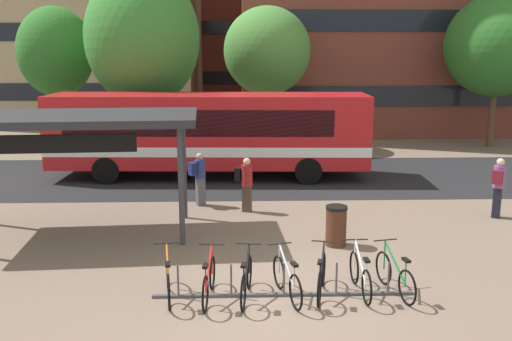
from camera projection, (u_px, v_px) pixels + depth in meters
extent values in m
plane|color=#7A6656|center=(274.00, 297.00, 11.19)|extent=(200.00, 200.00, 0.00)
cube|color=#232326|center=(257.00, 176.00, 21.77)|extent=(80.00, 7.20, 0.01)
cube|color=red|center=(209.00, 130.00, 21.32)|extent=(12.09, 3.04, 2.70)
cube|color=white|center=(210.00, 147.00, 21.45)|extent=(12.12, 3.06, 0.36)
cube|color=black|center=(353.00, 100.00, 21.02)|extent=(1.09, 2.33, 0.40)
cube|color=black|center=(366.00, 123.00, 21.20)|extent=(0.17, 2.19, 1.40)
cube|color=black|center=(204.00, 115.00, 22.45)|extent=(9.83, 0.46, 0.97)
cube|color=black|center=(198.00, 123.00, 20.02)|extent=(9.83, 0.46, 0.97)
cylinder|color=black|center=(304.00, 159.00, 22.70)|extent=(1.01, 0.34, 1.00)
cylinder|color=black|center=(308.00, 171.00, 20.44)|extent=(1.01, 0.34, 1.00)
cylinder|color=black|center=(122.00, 158.00, 22.77)|extent=(1.01, 0.34, 1.00)
cylinder|color=black|center=(106.00, 170.00, 20.51)|extent=(1.01, 0.34, 1.00)
cube|color=#47474C|center=(284.00, 295.00, 11.23)|extent=(5.28, 0.10, 0.06)
cylinder|color=#47474C|center=(178.00, 281.00, 11.09)|extent=(0.04, 0.04, 0.70)
cylinder|color=#47474C|center=(231.00, 281.00, 11.13)|extent=(0.04, 0.04, 0.70)
cylinder|color=#47474C|center=(284.00, 280.00, 11.16)|extent=(0.04, 0.04, 0.70)
cylinder|color=#47474C|center=(336.00, 279.00, 11.20)|extent=(0.04, 0.04, 0.70)
cylinder|color=#47474C|center=(388.00, 278.00, 11.23)|extent=(0.04, 0.04, 0.70)
torus|color=black|center=(167.00, 272.00, 11.57)|extent=(0.15, 0.70, 0.70)
torus|color=black|center=(169.00, 292.00, 10.59)|extent=(0.15, 0.70, 0.70)
cube|color=orange|center=(168.00, 266.00, 11.03)|extent=(0.17, 0.91, 0.58)
cylinder|color=orange|center=(168.00, 277.00, 10.63)|extent=(0.03, 0.03, 0.55)
cube|color=black|center=(168.00, 264.00, 10.57)|extent=(0.13, 0.23, 0.05)
cylinder|color=orange|center=(167.00, 258.00, 11.48)|extent=(0.04, 0.04, 0.65)
cylinder|color=black|center=(166.00, 243.00, 11.41)|extent=(0.52, 0.10, 0.03)
torus|color=black|center=(212.00, 273.00, 11.50)|extent=(0.10, 0.71, 0.70)
torus|color=black|center=(205.00, 294.00, 10.51)|extent=(0.10, 0.71, 0.70)
cube|color=red|center=(209.00, 268.00, 10.96)|extent=(0.11, 0.92, 0.58)
cylinder|color=red|center=(206.00, 279.00, 10.55)|extent=(0.03, 0.03, 0.55)
cube|color=black|center=(205.00, 266.00, 10.49)|extent=(0.12, 0.23, 0.05)
cylinder|color=red|center=(212.00, 259.00, 11.42)|extent=(0.03, 0.03, 0.65)
cylinder|color=black|center=(212.00, 244.00, 11.35)|extent=(0.52, 0.07, 0.03)
torus|color=black|center=(249.00, 272.00, 11.54)|extent=(0.14, 0.70, 0.70)
torus|color=black|center=(243.00, 293.00, 10.55)|extent=(0.14, 0.70, 0.70)
cube|color=black|center=(246.00, 267.00, 11.00)|extent=(0.15, 0.92, 0.58)
cylinder|color=black|center=(244.00, 278.00, 10.59)|extent=(0.03, 0.03, 0.55)
cube|color=black|center=(244.00, 265.00, 10.53)|extent=(0.13, 0.23, 0.05)
cylinder|color=black|center=(249.00, 258.00, 11.45)|extent=(0.04, 0.04, 0.65)
cylinder|color=black|center=(249.00, 244.00, 11.39)|extent=(0.52, 0.10, 0.03)
torus|color=black|center=(279.00, 272.00, 11.55)|extent=(0.22, 0.69, 0.70)
torus|color=black|center=(296.00, 292.00, 10.59)|extent=(0.22, 0.69, 0.70)
cube|color=#B7BABF|center=(287.00, 267.00, 11.02)|extent=(0.26, 0.90, 0.58)
cylinder|color=#B7BABF|center=(294.00, 277.00, 10.63)|extent=(0.04, 0.04, 0.55)
cube|color=black|center=(294.00, 264.00, 10.57)|extent=(0.15, 0.24, 0.05)
cylinder|color=#B7BABF|center=(279.00, 258.00, 11.46)|extent=(0.04, 0.04, 0.65)
cylinder|color=black|center=(279.00, 244.00, 11.39)|extent=(0.51, 0.15, 0.03)
torus|color=black|center=(323.00, 270.00, 11.68)|extent=(0.20, 0.70, 0.70)
torus|color=black|center=(319.00, 290.00, 10.70)|extent=(0.20, 0.70, 0.70)
cube|color=black|center=(322.00, 264.00, 11.14)|extent=(0.24, 0.90, 0.58)
cylinder|color=black|center=(320.00, 275.00, 10.74)|extent=(0.04, 0.04, 0.55)
cube|color=black|center=(320.00, 262.00, 10.68)|extent=(0.15, 0.24, 0.05)
cylinder|color=black|center=(324.00, 256.00, 11.59)|extent=(0.04, 0.04, 0.65)
cylinder|color=black|center=(324.00, 241.00, 11.52)|extent=(0.51, 0.14, 0.03)
torus|color=black|center=(354.00, 267.00, 11.79)|extent=(0.07, 0.71, 0.70)
torus|color=black|center=(367.00, 288.00, 10.80)|extent=(0.07, 0.71, 0.70)
cube|color=silver|center=(361.00, 262.00, 11.25)|extent=(0.07, 0.92, 0.58)
cylinder|color=silver|center=(366.00, 273.00, 10.84)|extent=(0.03, 0.03, 0.55)
cube|color=black|center=(367.00, 260.00, 10.78)|extent=(0.11, 0.22, 0.05)
cylinder|color=silver|center=(355.00, 254.00, 11.70)|extent=(0.03, 0.03, 0.65)
cylinder|color=black|center=(355.00, 240.00, 11.64)|extent=(0.52, 0.05, 0.03)
torus|color=black|center=(383.00, 268.00, 11.77)|extent=(0.19, 0.70, 0.70)
torus|color=black|center=(407.00, 288.00, 10.80)|extent=(0.19, 0.70, 0.70)
cube|color=#1E7F38|center=(395.00, 262.00, 11.24)|extent=(0.22, 0.91, 0.58)
cylinder|color=#1E7F38|center=(405.00, 273.00, 10.84)|extent=(0.04, 0.04, 0.55)
cube|color=black|center=(406.00, 260.00, 10.78)|extent=(0.14, 0.24, 0.05)
cylinder|color=#1E7F38|center=(385.00, 254.00, 11.68)|extent=(0.04, 0.04, 0.65)
cylinder|color=black|center=(385.00, 240.00, 11.61)|extent=(0.51, 0.13, 0.03)
cylinder|color=#38383D|center=(181.00, 187.00, 13.88)|extent=(0.15, 0.15, 3.02)
cylinder|color=#38383D|center=(184.00, 168.00, 16.13)|extent=(0.15, 0.15, 3.02)
cube|color=#28282D|center=(70.00, 118.00, 14.40)|extent=(6.69, 3.51, 0.20)
cube|color=black|center=(58.00, 144.00, 13.22)|extent=(3.65, 0.31, 0.44)
cube|color=#47382D|center=(247.00, 199.00, 17.01)|extent=(0.31, 0.27, 0.80)
cylinder|color=maroon|center=(247.00, 176.00, 16.85)|extent=(0.43, 0.43, 0.65)
sphere|color=beige|center=(247.00, 162.00, 16.76)|extent=(0.22, 0.22, 0.22)
cube|color=black|center=(239.00, 174.00, 16.92)|extent=(0.26, 0.32, 0.40)
cube|color=#565660|center=(201.00, 192.00, 17.70)|extent=(0.32, 0.30, 0.89)
cylinder|color=navy|center=(200.00, 169.00, 17.54)|extent=(0.46, 0.46, 0.58)
sphere|color=tan|center=(200.00, 156.00, 17.46)|extent=(0.22, 0.22, 0.22)
cube|color=navy|center=(192.00, 169.00, 17.41)|extent=(0.29, 0.33, 0.40)
cube|color=black|center=(497.00, 202.00, 16.39)|extent=(0.31, 0.33, 0.91)
cylinder|color=#7F4C93|center=(499.00, 177.00, 16.23)|extent=(0.47, 0.47, 0.65)
sphere|color=beige|center=(501.00, 162.00, 16.13)|extent=(0.22, 0.22, 0.22)
cube|color=maroon|center=(498.00, 177.00, 16.01)|extent=(0.33, 0.31, 0.40)
cylinder|color=#4C2819|center=(336.00, 227.00, 14.06)|extent=(0.52, 0.52, 0.95)
cylinder|color=black|center=(337.00, 208.00, 13.95)|extent=(0.55, 0.55, 0.08)
cylinder|color=brown|center=(61.00, 120.00, 27.10)|extent=(0.32, 0.32, 2.95)
ellipsoid|color=#2D7028|center=(56.00, 52.00, 26.41)|extent=(3.56, 3.56, 4.23)
cylinder|color=brown|center=(267.00, 118.00, 27.99)|extent=(0.32, 0.32, 2.96)
ellipsoid|color=#4C8E3D|center=(267.00, 51.00, 27.28)|extent=(4.26, 4.26, 4.30)
cylinder|color=brown|center=(146.00, 128.00, 25.08)|extent=(0.32, 0.32, 2.82)
ellipsoid|color=#388433|center=(142.00, 38.00, 24.24)|extent=(4.96, 4.96, 5.91)
cylinder|color=brown|center=(491.00, 118.00, 28.17)|extent=(0.32, 0.32, 2.91)
ellipsoid|color=#2D7028|center=(498.00, 45.00, 27.40)|extent=(5.15, 5.15, 5.05)
cube|color=black|center=(58.00, 92.00, 35.32)|extent=(14.84, 0.06, 1.10)
cube|color=black|center=(53.00, 32.00, 34.53)|extent=(14.84, 0.06, 1.10)
cube|color=black|center=(482.00, 96.00, 30.29)|extent=(22.85, 0.06, 1.10)
cube|color=black|center=(488.00, 21.00, 29.44)|extent=(22.85, 0.06, 1.10)
cube|color=brown|center=(256.00, 34.00, 51.44)|extent=(16.65, 10.30, 12.38)
cube|color=black|center=(258.00, 78.00, 47.18)|extent=(14.66, 0.06, 1.10)
cube|color=black|center=(258.00, 28.00, 46.30)|extent=(14.66, 0.06, 1.10)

